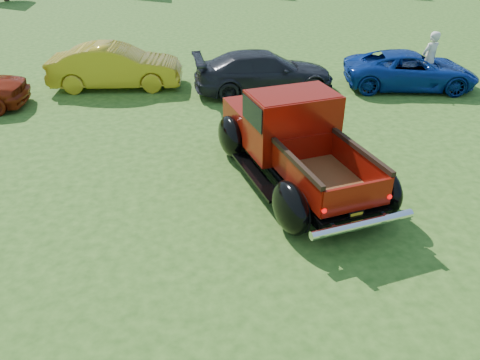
{
  "coord_description": "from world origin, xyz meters",
  "views": [
    {
      "loc": [
        -0.66,
        -7.63,
        5.5
      ],
      "look_at": [
        0.45,
        0.2,
        0.93
      ],
      "focal_mm": 35.0,
      "sensor_mm": 36.0,
      "label": 1
    }
  ],
  "objects_px": {
    "show_car_yellow": "(116,66)",
    "show_car_blue": "(410,70)",
    "pickup_truck": "(291,137)",
    "spectator": "(429,59)",
    "show_car_grey": "(264,72)"
  },
  "relations": [
    {
      "from": "pickup_truck",
      "to": "show_car_blue",
      "type": "xyz_separation_m",
      "value": [
        5.65,
        5.54,
        -0.32
      ]
    },
    {
      "from": "show_car_blue",
      "to": "show_car_grey",
      "type": "bearing_deg",
      "value": 97.46
    },
    {
      "from": "show_car_yellow",
      "to": "show_car_grey",
      "type": "distance_m",
      "value": 5.22
    },
    {
      "from": "pickup_truck",
      "to": "show_car_blue",
      "type": "height_order",
      "value": "pickup_truck"
    },
    {
      "from": "show_car_blue",
      "to": "pickup_truck",
      "type": "bearing_deg",
      "value": 144.92
    },
    {
      "from": "show_car_yellow",
      "to": "show_car_grey",
      "type": "relative_size",
      "value": 0.95
    },
    {
      "from": "show_car_blue",
      "to": "spectator",
      "type": "relative_size",
      "value": 2.35
    },
    {
      "from": "show_car_yellow",
      "to": "pickup_truck",
      "type": "bearing_deg",
      "value": -142.14
    },
    {
      "from": "show_car_yellow",
      "to": "show_car_blue",
      "type": "relative_size",
      "value": 1.0
    },
    {
      "from": "pickup_truck",
      "to": "show_car_yellow",
      "type": "bearing_deg",
      "value": 111.03
    },
    {
      "from": "show_car_yellow",
      "to": "show_car_blue",
      "type": "xyz_separation_m",
      "value": [
        10.24,
        -1.51,
        -0.12
      ]
    },
    {
      "from": "show_car_yellow",
      "to": "show_car_grey",
      "type": "height_order",
      "value": "show_car_yellow"
    },
    {
      "from": "show_car_blue",
      "to": "spectator",
      "type": "xyz_separation_m",
      "value": [
        0.67,
        0.06,
        0.33
      ]
    },
    {
      "from": "show_car_grey",
      "to": "show_car_blue",
      "type": "distance_m",
      "value": 5.18
    },
    {
      "from": "pickup_truck",
      "to": "show_car_blue",
      "type": "distance_m",
      "value": 7.92
    }
  ]
}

